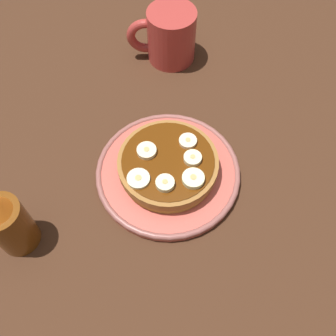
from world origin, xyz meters
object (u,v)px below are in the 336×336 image
(banana_slice_0, at_px, (188,141))
(banana_slice_3, at_px, (147,151))
(banana_slice_5, at_px, (193,159))
(banana_slice_1, at_px, (138,179))
(banana_slice_2, at_px, (193,179))
(coffee_mug, at_px, (169,35))
(banana_slice_4, at_px, (165,183))
(syrup_bottle, at_px, (8,223))
(plate, at_px, (168,172))
(pancake_stack, at_px, (166,165))

(banana_slice_0, xyz_separation_m, banana_slice_3, (0.06, 0.02, 0.00))
(banana_slice_5, bearing_deg, banana_slice_0, -80.86)
(banana_slice_1, xyz_separation_m, banana_slice_2, (-0.08, 0.00, 0.00))
(banana_slice_5, relative_size, coffee_mug, 0.21)
(coffee_mug, bearing_deg, banana_slice_3, 80.83)
(banana_slice_4, distance_m, syrup_bottle, 0.22)
(banana_slice_1, xyz_separation_m, banana_slice_5, (-0.08, -0.03, 0.00))
(plate, bearing_deg, banana_slice_4, 82.76)
(banana_slice_5, distance_m, coffee_mug, 0.27)
(pancake_stack, distance_m, syrup_bottle, 0.23)
(banana_slice_0, height_order, banana_slice_1, banana_slice_0)
(pancake_stack, height_order, banana_slice_1, banana_slice_1)
(banana_slice_2, distance_m, banana_slice_5, 0.03)
(banana_slice_0, distance_m, banana_slice_2, 0.07)
(banana_slice_2, xyz_separation_m, banana_slice_4, (0.04, 0.01, 0.00))
(plate, bearing_deg, banana_slice_0, -134.70)
(pancake_stack, relative_size, banana_slice_0, 5.69)
(banana_slice_4, height_order, banana_slice_5, banana_slice_4)
(banana_slice_1, relative_size, banana_slice_4, 1.23)
(banana_slice_1, xyz_separation_m, syrup_bottle, (0.17, 0.07, 0.01))
(banana_slice_1, bearing_deg, syrup_bottle, 21.52)
(banana_slice_0, relative_size, banana_slice_3, 0.92)
(plate, distance_m, banana_slice_5, 0.05)
(plate, xyz_separation_m, banana_slice_0, (-0.03, -0.03, 0.04))
(plate, distance_m, banana_slice_2, 0.06)
(plate, xyz_separation_m, banana_slice_4, (0.01, 0.04, 0.04))
(pancake_stack, relative_size, banana_slice_3, 5.23)
(banana_slice_4, bearing_deg, syrup_bottle, 15.52)
(banana_slice_0, distance_m, syrup_bottle, 0.28)
(banana_slice_1, bearing_deg, banana_slice_5, -159.27)
(banana_slice_2, height_order, banana_slice_4, same)
(pancake_stack, bearing_deg, banana_slice_0, -137.30)
(plate, distance_m, banana_slice_0, 0.06)
(pancake_stack, height_order, banana_slice_5, banana_slice_5)
(banana_slice_1, bearing_deg, banana_slice_3, -104.07)
(pancake_stack, height_order, syrup_bottle, syrup_bottle)
(banana_slice_4, distance_m, coffee_mug, 0.31)
(banana_slice_1, height_order, banana_slice_4, banana_slice_4)
(banana_slice_0, xyz_separation_m, banana_slice_5, (-0.01, 0.03, 0.00))
(plate, height_order, banana_slice_2, banana_slice_2)
(pancake_stack, relative_size, syrup_bottle, 1.22)
(banana_slice_4, relative_size, banana_slice_5, 1.01)
(banana_slice_3, xyz_separation_m, banana_slice_5, (-0.07, 0.02, 0.00))
(banana_slice_3, distance_m, banana_slice_4, 0.06)
(banana_slice_3, relative_size, banana_slice_4, 1.09)
(banana_slice_4, bearing_deg, banana_slice_5, -136.51)
(coffee_mug, relative_size, syrup_bottle, 1.00)
(banana_slice_0, xyz_separation_m, coffee_mug, (0.02, -0.23, 0.00))
(banana_slice_0, bearing_deg, plate, 45.30)
(banana_slice_0, relative_size, banana_slice_1, 0.81)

